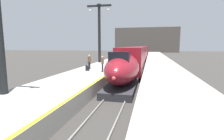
{
  "coord_description": "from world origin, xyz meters",
  "views": [
    {
      "loc": [
        2.29,
        0.9,
        3.82
      ],
      "look_at": [
        -0.76,
        14.77,
        1.8
      ],
      "focal_mm": 27.58,
      "sensor_mm": 36.0,
      "label": 1
    }
  ],
  "objects": [
    {
      "name": "passenger_near_edge",
      "position": [
        -2.58,
        18.34,
        2.04
      ],
      "size": [
        0.35,
        0.53,
        1.69
      ],
      "color": "#23232D",
      "rests_on": "platform_left"
    },
    {
      "name": "rail_main_left",
      "position": [
        -0.75,
        27.5,
        0.06
      ],
      "size": [
        0.08,
        110.0,
        0.12
      ],
      "primitive_type": "cube",
      "color": "slate",
      "rests_on": "ground"
    },
    {
      "name": "rolling_suitcase",
      "position": [
        -4.43,
        18.77,
        1.35
      ],
      "size": [
        0.4,
        0.22,
        0.98
      ],
      "color": "black",
      "rests_on": "platform_left"
    },
    {
      "name": "passenger_far_waiting",
      "position": [
        -4.7,
        20.15,
        2.04
      ],
      "size": [
        0.33,
        0.54,
        1.69
      ],
      "color": "#23232D",
      "rests_on": "platform_left"
    },
    {
      "name": "highspeed_train_main",
      "position": [
        0.0,
        49.14,
        1.97
      ],
      "size": [
        2.92,
        76.35,
        3.6
      ],
      "color": "maroon",
      "rests_on": "ground"
    },
    {
      "name": "platform_left",
      "position": [
        -4.05,
        24.75,
        0.53
      ],
      "size": [
        4.8,
        110.0,
        1.05
      ],
      "primitive_type": "cube",
      "color": "gray",
      "rests_on": "ground"
    },
    {
      "name": "station_column_far",
      "position": [
        -5.9,
        28.48,
        6.66
      ],
      "size": [
        4.0,
        0.68,
        9.35
      ],
      "color": "black",
      "rests_on": "platform_left"
    },
    {
      "name": "platform_left_safety_stripe",
      "position": [
        -1.77,
        24.75,
        1.05
      ],
      "size": [
        0.2,
        107.8,
        0.01
      ],
      "primitive_type": "cube",
      "color": "yellow",
      "rests_on": "platform_left"
    },
    {
      "name": "platform_right",
      "position": [
        4.05,
        24.75,
        0.53
      ],
      "size": [
        4.8,
        110.0,
        1.05
      ],
      "primitive_type": "cube",
      "color": "gray",
      "rests_on": "ground"
    },
    {
      "name": "terminus_back_wall",
      "position": [
        0.0,
        102.0,
        7.0
      ],
      "size": [
        36.0,
        2.0,
        14.0
      ],
      "primitive_type": "cube",
      "color": "#4C4742",
      "rests_on": "ground"
    },
    {
      "name": "rail_main_right",
      "position": [
        0.75,
        27.5,
        0.06
      ],
      "size": [
        0.08,
        110.0,
        0.12
      ],
      "primitive_type": "cube",
      "color": "slate",
      "rests_on": "ground"
    }
  ]
}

